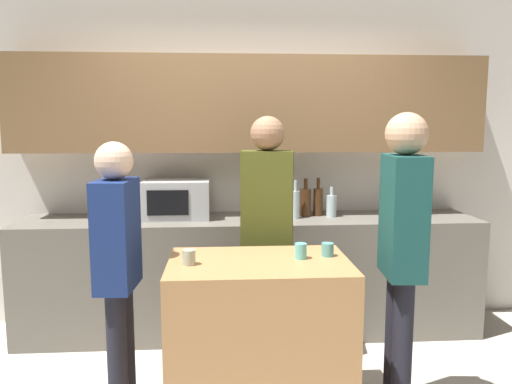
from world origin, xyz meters
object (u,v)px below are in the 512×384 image
potted_plant (418,191)px  person_center (267,220)px  toaster (117,207)px  microwave (177,199)px  bottle_2 (318,201)px  cup_2 (189,257)px  cup_1 (301,251)px  person_left (118,258)px  bottle_0 (295,204)px  cup_0 (328,250)px  bottle_1 (305,202)px  bottle_3 (331,205)px  person_right (402,240)px

potted_plant → person_center: (-1.30, -0.69, -0.10)m
toaster → microwave: bearing=-0.2°
toaster → bottle_2: 1.60m
cup_2 → person_center: size_ratio=0.05×
cup_1 → person_center: person_center is taller
toaster → person_left: person_left is taller
bottle_0 → cup_0: size_ratio=3.95×
cup_2 → bottle_1: bearing=57.1°
bottle_1 → person_left: bearing=-136.2°
bottle_2 → person_left: bearing=-138.1°
potted_plant → bottle_2: bearing=179.8°
bottle_3 → cup_1: size_ratio=2.72×
person_left → person_center: size_ratio=0.92×
cup_0 → bottle_3: bearing=76.6°
toaster → cup_0: size_ratio=3.41×
cup_0 → person_left: 1.18m
bottle_1 → cup_1: (-0.23, -1.24, -0.08)m
cup_0 → person_left: person_left is taller
toaster → bottle_3: 1.70m
cup_0 → person_center: 0.60m
bottle_2 → bottle_1: bearing=-171.2°
cup_0 → cup_2: 0.79m
cup_0 → cup_2: cup_2 is taller
toaster → person_center: 1.32m
toaster → potted_plant: 2.43m
bottle_3 → person_center: 0.86m
bottle_0 → person_center: size_ratio=0.17×
cup_1 → person_left: bearing=178.1°
bottle_2 → person_left: size_ratio=0.20×
potted_plant → toaster: bearing=180.0°
bottle_1 → cup_2: bearing=-122.9°
bottle_2 → cup_2: bearing=-125.7°
cup_2 → bottle_0: bearing=58.5°
cup_2 → bottle_3: bearing=50.5°
toaster → potted_plant: bearing=-0.0°
microwave → potted_plant: 1.97m
microwave → cup_2: size_ratio=6.33×
bottle_3 → person_right: 1.30m
microwave → bottle_0: size_ratio=1.72×
microwave → cup_2: microwave is taller
microwave → potted_plant: bearing=0.0°
bottle_3 → cup_2: bottle_3 is taller
microwave → cup_2: (0.18, -1.33, -0.12)m
bottle_2 → cup_0: bearing=-98.3°
person_right → toaster: bearing=58.3°
cup_1 → toaster: bearing=135.3°
person_center → person_right: bearing=145.7°
bottle_0 → microwave: bearing=174.3°
bottle_1 → cup_0: (-0.07, -1.19, -0.09)m
bottle_0 → toaster: bearing=176.1°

